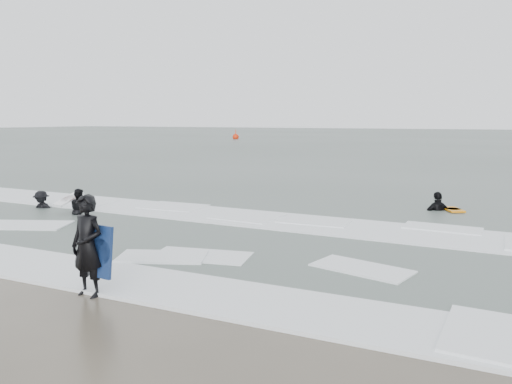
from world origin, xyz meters
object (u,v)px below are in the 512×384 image
at_px(surfer_right_near, 438,212).
at_px(surfer_wading, 80,215).
at_px(surfer_centre, 90,295).
at_px(buoy, 236,137).
at_px(surfer_breaker, 42,210).

bearing_deg(surfer_right_near, surfer_wading, -7.77).
bearing_deg(surfer_centre, buoy, 118.26).
height_order(surfer_breaker, surfer_right_near, surfer_right_near).
relative_size(surfer_centre, surfer_right_near, 1.03).
distance_m(surfer_centre, surfer_wading, 8.28).
xyz_separation_m(surfer_centre, surfer_breaker, (-8.03, 5.88, 0.00)).
relative_size(surfer_right_near, buoy, 1.13).
relative_size(surfer_wading, surfer_right_near, 0.79).
bearing_deg(surfer_breaker, buoy, 95.37).
distance_m(surfer_centre, surfer_breaker, 9.96).
height_order(surfer_centre, surfer_wading, surfer_centre).
xyz_separation_m(surfer_centre, buoy, (-31.16, 63.57, 0.42)).
bearing_deg(surfer_right_near, surfer_breaker, -12.42).
distance_m(surfer_centre, buoy, 70.79).
xyz_separation_m(surfer_centre, surfer_wading, (-6.00, 5.70, 0.00)).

